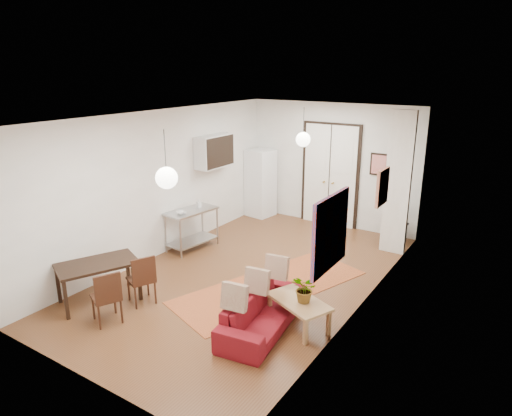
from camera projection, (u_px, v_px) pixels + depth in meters
The scene contains 27 objects.
floor at pixel (250, 276), 8.38m from camera, with size 7.00×7.00×0.00m, color brown.
ceiling at pixel (249, 116), 7.52m from camera, with size 4.20×7.00×0.02m, color white.
wall_back at pixel (331, 165), 10.76m from camera, with size 4.20×0.02×2.90m, color silver.
wall_front at pixel (78, 273), 5.14m from camera, with size 4.20×0.02×2.90m, color silver.
wall_left at pixel (161, 184), 9.04m from camera, with size 0.02×7.00×2.90m, color silver.
wall_right at pixel (365, 221), 6.87m from camera, with size 0.02×7.00×2.90m, color silver.
double_doors at pixel (330, 176), 10.80m from camera, with size 1.44×0.06×2.50m, color white.
stub_partition at pixel (398, 184), 9.04m from camera, with size 0.50×0.10×2.90m, color silver.
wall_cabinet at pixel (214, 151), 10.02m from camera, with size 0.35×1.00×0.70m, color silver.
painting_popart at pixel (330, 233), 5.82m from camera, with size 0.05×1.00×1.00m, color red.
painting_abstract at pixel (382, 187), 7.42m from camera, with size 0.05×0.50×0.60m, color beige.
poster_back at pixel (379, 165), 10.10m from camera, with size 0.40×0.03×0.50m, color red.
print_left at pixel (222, 145), 10.48m from camera, with size 0.03×0.44×0.54m, color #A16043.
pendant_back at pixel (303, 139), 9.32m from camera, with size 0.30×0.30×0.80m.
pendant_front at pixel (167, 178), 6.11m from camera, with size 0.30×0.30×0.80m.
kilim_rug at pixel (271, 287), 7.94m from camera, with size 1.31×3.50×0.01m, color #B65B2D.
sofa at pixel (263, 312), 6.63m from camera, with size 1.80×0.70×0.52m, color maroon.
coffee_table at pixel (299, 304), 6.65m from camera, with size 1.09×0.87×0.43m.
potted_plant at pixel (305, 289), 6.52m from camera, with size 0.37×0.32×0.41m, color #2A5B29.
kitchen_counter at pixel (192, 224), 9.50m from camera, with size 0.70×1.17×0.84m.
bowl at pixel (181, 213), 9.16m from camera, with size 0.20×0.20×0.05m, color silver.
soap_bottle at pixel (199, 203), 9.58m from camera, with size 0.08×0.08×0.18m, color #55A3B8.
fridge at pixel (261, 183), 11.56m from camera, with size 0.60×0.60×1.70m, color white.
dining_table at pixel (97, 267), 7.30m from camera, with size 1.14×1.40×0.68m.
dining_chair_near at pixel (144, 273), 7.37m from camera, with size 0.53×0.62×0.84m.
dining_chair_far at pixel (110, 290), 6.81m from camera, with size 0.53×0.62×0.84m.
black_side_chair at pixel (397, 219), 9.94m from camera, with size 0.51×0.52×0.87m.
Camera 1 is at (4.23, -6.36, 3.68)m, focal length 32.00 mm.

